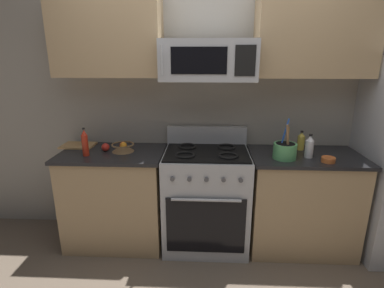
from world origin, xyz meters
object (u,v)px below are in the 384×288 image
Objects in this scene: apple_loose at (105,147)px; prep_bowl at (328,159)px; utensil_crock at (285,150)px; bottle_vinegar at (309,147)px; cutting_board at (78,145)px; range_oven at (206,198)px; fruit_basket at (123,147)px; bottle_hot_sauce at (85,143)px; microwave at (208,60)px; bottle_oil at (301,141)px.

apple_loose is 1.92m from prep_bowl.
utensil_crock is 1.58m from apple_loose.
prep_bowl is (0.34, -0.07, -0.05)m from utensil_crock.
cutting_board is at bearing 173.93° from bottle_vinegar.
range_oven reaches higher than apple_loose.
fruit_basket is 1.63m from bottle_vinegar.
cutting_board is 1.22× the size of bottle_hot_sauce.
range_oven reaches higher than prep_bowl.
microwave is at bearing 7.64° from bottle_hot_sauce.
bottle_oil is 1.60× the size of prep_bowl.
bottle_vinegar is at bearing -2.77° from apple_loose.
range_oven reaches higher than cutting_board.
range_oven is at bearing -1.18° from apple_loose.
fruit_basket reaches higher than cutting_board.
range_oven is 3.24× the size of utensil_crock.
cutting_board is (-1.88, 0.26, -0.06)m from utensil_crock.
utensil_crock is at bearing -7.90° from cutting_board.
prep_bowl is at bearing -5.92° from apple_loose.
fruit_basket reaches higher than prep_bowl.
bottle_vinegar is at bearing -4.44° from range_oven.
bottle_hot_sauce is at bearing -155.46° from fruit_basket.
bottle_oil reaches higher than cutting_board.
bottle_oil is at bearing 110.92° from prep_bowl.
apple_loose is at bearing 174.08° from prep_bowl.
range_oven is 1.02m from bottle_oil.
microwave is 1.13m from bottle_oil.
utensil_crock is (0.65, -0.13, -0.72)m from microwave.
fruit_basket reaches higher than apple_loose.
microwave is at bearing 0.43° from apple_loose.
range_oven is at bearing -170.01° from bottle_oil.
microwave is 1.26m from bottle_hot_sauce.
bottle_oil is 0.36m from prep_bowl.
microwave is 1.12m from bottle_vinegar.
apple_loose is 1.79m from bottle_vinegar.
utensil_crock is 1.42m from fruit_basket.
utensil_crock is 1.12× the size of cutting_board.
bottle_hot_sauce is 1.21× the size of bottle_vinegar.
apple_loose is at bearing 46.18° from bottle_hot_sauce.
prep_bowl is at bearing -42.04° from bottle_vinegar.
microwave is 1.07m from fruit_basket.
range_oven reaches higher than fruit_basket.
microwave is 3.80× the size of bottle_vinegar.
prep_bowl is (2.04, -0.06, -0.09)m from bottle_hot_sauce.
range_oven is at bearing -89.98° from microwave.
bottle_oil is at bearing 4.75° from fruit_basket.
microwave reaches higher than prep_bowl.
range_oven is 0.89m from fruit_basket.
bottle_hot_sauce is (-0.29, -0.13, 0.07)m from fruit_basket.
fruit_basket is (-0.76, 0.02, 0.48)m from range_oven.
fruit_basket is 1.63m from bottle_oil.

